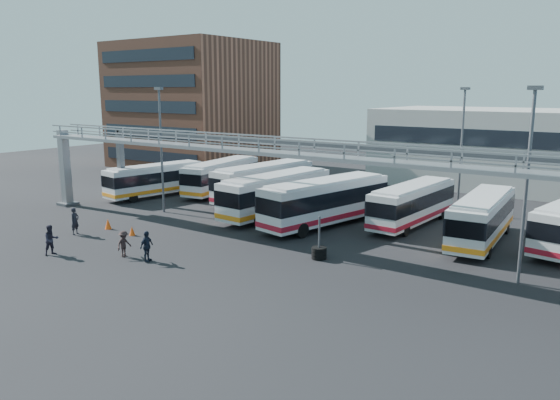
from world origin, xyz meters
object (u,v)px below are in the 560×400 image
Objects in this scene: bus_4 at (326,200)px; bus_3 at (276,193)px; pedestrian_a at (75,221)px; pedestrian_c at (124,244)px; cone_right at (132,231)px; tire_stack at (319,252)px; light_pole_left at (161,143)px; bus_2 at (264,181)px; cone_left at (108,224)px; bus_5 at (413,203)px; light_pole_mid at (527,176)px; light_pole_back at (462,144)px; pedestrian_b at (51,240)px; pedestrian_d at (147,246)px; bus_0 at (157,179)px; bus_1 at (222,175)px; bus_6 at (482,217)px.

bus_3 is at bearing -174.36° from bus_4.
pedestrian_a is 7.20m from pedestrian_c.
tire_stack is (13.48, 2.97, 0.11)m from cone_right.
light_pole_left is 0.90× the size of bus_2.
bus_5 is at bearing 38.37° from cone_left.
light_pole_mid reaches higher than bus_3.
pedestrian_c is at bearing -53.68° from light_pole_left.
light_pole_back is 26.67m from cone_right.
light_pole_mid is 5.43× the size of pedestrian_b.
pedestrian_d is at bearing -141.90° from tire_stack.
pedestrian_d is at bearing -58.16° from pedestrian_b.
bus_0 is 0.87× the size of bus_4.
bus_0 is 3.95× the size of tire_stack.
pedestrian_b is at bearing -94.16° from cone_right.
pedestrian_b reaches higher than cone_right.
cone_left is at bearing -97.54° from bus_2.
light_pole_back is 0.98× the size of bus_5.
pedestrian_d is at bearing -89.22° from pedestrian_c.
light_pole_left is 5.52× the size of pedestrian_d.
bus_2 is 18.78m from pedestrian_c.
light_pole_left is at bearing 98.26° from cone_left.
light_pole_back is at bearing 44.24° from bus_3.
light_pole_back is 5.43× the size of pedestrian_b.
pedestrian_c is (13.00, -14.38, -0.88)m from bus_0.
pedestrian_b is (5.06, -21.54, -0.84)m from bus_1.
light_pole_left is 25.18m from bus_6.
cone_left is 0.29× the size of tire_stack.
tire_stack is at bearing -50.25° from bus_4.
bus_3 reaches higher than cone_left.
cone_right is at bearing -128.40° from light_pole_back.
bus_4 reaches higher than pedestrian_c.
light_pole_back reaches higher than bus_4.
light_pole_back is at bearing 112.44° from bus_6.
light_pole_back reaches higher than bus_2.
light_pole_back is 22.57m from bus_1.
light_pole_mid is at bearing -89.78° from pedestrian_a.
pedestrian_c is (-1.11, -14.31, -1.08)m from bus_3.
bus_4 is 15.08m from pedestrian_c.
bus_0 is 14.39m from cone_right.
bus_6 is at bearing -16.32° from bus_5.
pedestrian_a is (-13.07, -12.34, -0.98)m from bus_4.
light_pole_left is 0.94× the size of bus_1.
pedestrian_b is 0.72× the size of tire_stack.
pedestrian_b is (-0.74, -20.75, -0.94)m from bus_2.
light_pole_mid reaches higher than tire_stack.
bus_4 reaches higher than tire_stack.
light_pole_mid is 0.86× the size of bus_4.
light_pole_mid is 0.90× the size of bus_2.
light_pole_mid is 5.29× the size of pedestrian_a.
bus_4 reaches higher than cone_right.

